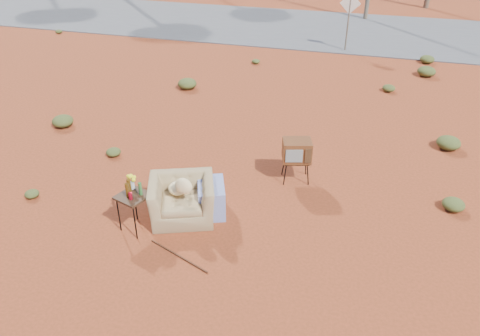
# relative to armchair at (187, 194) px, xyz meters

# --- Properties ---
(ground) EXTENTS (140.00, 140.00, 0.00)m
(ground) POSITION_rel_armchair_xyz_m (0.50, -0.19, -0.50)
(ground) COLOR #93371D
(ground) RESTS_ON ground
(highway) EXTENTS (140.00, 7.00, 0.04)m
(highway) POSITION_rel_armchair_xyz_m (0.50, 14.81, -0.48)
(highway) COLOR #565659
(highway) RESTS_ON ground
(armchair) EXTENTS (1.58, 1.36, 1.06)m
(armchair) POSITION_rel_armchair_xyz_m (0.00, 0.00, 0.00)
(armchair) COLOR #957A51
(armchair) RESTS_ON ground
(tv_unit) EXTENTS (0.70, 0.62, 0.96)m
(tv_unit) POSITION_rel_armchair_xyz_m (1.78, 1.85, 0.22)
(tv_unit) COLOR black
(tv_unit) RESTS_ON ground
(side_table) EXTENTS (0.67, 0.67, 1.05)m
(side_table) POSITION_rel_armchair_xyz_m (-0.80, -0.62, 0.28)
(side_table) COLOR #352013
(side_table) RESTS_ON ground
(rusty_bar) EXTENTS (1.25, 0.53, 0.04)m
(rusty_bar) POSITION_rel_armchair_xyz_m (0.27, -1.18, -0.48)
(rusty_bar) COLOR #4E2914
(rusty_bar) RESTS_ON ground
(road_sign) EXTENTS (0.78, 0.06, 2.19)m
(road_sign) POSITION_rel_armchair_xyz_m (2.00, 11.81, 1.01)
(road_sign) COLOR brown
(road_sign) RESTS_ON ground
(scrub_patch) EXTENTS (17.49, 8.07, 0.33)m
(scrub_patch) POSITION_rel_armchair_xyz_m (-0.32, 4.22, -0.36)
(scrub_patch) COLOR #484E22
(scrub_patch) RESTS_ON ground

